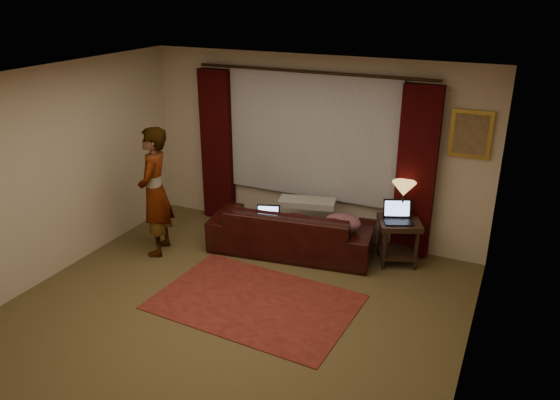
# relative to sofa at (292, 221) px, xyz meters

# --- Properties ---
(floor) EXTENTS (5.00, 5.00, 0.01)m
(floor) POSITION_rel_sofa_xyz_m (0.00, -1.81, -0.45)
(floor) COLOR brown
(floor) RESTS_ON ground
(ceiling) EXTENTS (5.00, 5.00, 0.02)m
(ceiling) POSITION_rel_sofa_xyz_m (0.00, -1.81, 2.15)
(ceiling) COLOR silver
(ceiling) RESTS_ON ground
(wall_back) EXTENTS (5.00, 0.02, 2.60)m
(wall_back) POSITION_rel_sofa_xyz_m (0.00, 0.69, 0.85)
(wall_back) COLOR beige
(wall_back) RESTS_ON ground
(wall_front) EXTENTS (5.00, 0.02, 2.60)m
(wall_front) POSITION_rel_sofa_xyz_m (0.00, -4.31, 0.85)
(wall_front) COLOR beige
(wall_front) RESTS_ON ground
(wall_left) EXTENTS (0.02, 5.00, 2.60)m
(wall_left) POSITION_rel_sofa_xyz_m (-2.50, -1.81, 0.85)
(wall_left) COLOR beige
(wall_left) RESTS_ON ground
(wall_right) EXTENTS (0.02, 5.00, 2.60)m
(wall_right) POSITION_rel_sofa_xyz_m (2.50, -1.81, 0.85)
(wall_right) COLOR beige
(wall_right) RESTS_ON ground
(sheer_curtain) EXTENTS (2.50, 0.05, 1.80)m
(sheer_curtain) POSITION_rel_sofa_xyz_m (0.00, 0.63, 1.05)
(sheer_curtain) COLOR #A7A8AF
(sheer_curtain) RESTS_ON wall_back
(drape_left) EXTENTS (0.50, 0.14, 2.30)m
(drape_left) POSITION_rel_sofa_xyz_m (-1.50, 0.58, 0.73)
(drape_left) COLOR black
(drape_left) RESTS_ON floor
(drape_right) EXTENTS (0.50, 0.14, 2.30)m
(drape_right) POSITION_rel_sofa_xyz_m (1.50, 0.58, 0.73)
(drape_right) COLOR black
(drape_right) RESTS_ON floor
(curtain_rod) EXTENTS (0.04, 0.04, 3.40)m
(curtain_rod) POSITION_rel_sofa_xyz_m (0.00, 0.58, 1.93)
(curtain_rod) COLOR black
(curtain_rod) RESTS_ON wall_back
(picture_frame) EXTENTS (0.50, 0.04, 0.60)m
(picture_frame) POSITION_rel_sofa_xyz_m (2.10, 0.66, 1.30)
(picture_frame) COLOR gold
(picture_frame) RESTS_ON wall_back
(sofa) EXTENTS (2.34, 1.26, 0.90)m
(sofa) POSITION_rel_sofa_xyz_m (0.00, 0.00, 0.00)
(sofa) COLOR black
(sofa) RESTS_ON floor
(throw_blanket) EXTENTS (0.82, 0.47, 0.09)m
(throw_blanket) POSITION_rel_sofa_xyz_m (0.12, 0.24, 0.45)
(throw_blanket) COLOR #9A9993
(throw_blanket) RESTS_ON sofa
(clothing_pile) EXTENTS (0.60, 0.54, 0.21)m
(clothing_pile) POSITION_rel_sofa_xyz_m (0.72, 0.02, 0.10)
(clothing_pile) COLOR #7C4655
(clothing_pile) RESTS_ON sofa
(laptop_sofa) EXTENTS (0.41, 0.43, 0.23)m
(laptop_sofa) POSITION_rel_sofa_xyz_m (-0.25, -0.24, 0.11)
(laptop_sofa) COLOR black
(laptop_sofa) RESTS_ON sofa
(area_rug) EXTENTS (2.36, 1.65, 0.01)m
(area_rug) POSITION_rel_sofa_xyz_m (0.14, -1.39, -0.44)
(area_rug) COLOR maroon
(area_rug) RESTS_ON floor
(end_table) EXTENTS (0.69, 0.69, 0.61)m
(end_table) POSITION_rel_sofa_xyz_m (1.40, 0.29, -0.14)
(end_table) COLOR black
(end_table) RESTS_ON floor
(tiffany_lamp) EXTENTS (0.36, 0.36, 0.49)m
(tiffany_lamp) POSITION_rel_sofa_xyz_m (1.40, 0.38, 0.41)
(tiffany_lamp) COLOR olive
(tiffany_lamp) RESTS_ON end_table
(laptop_table) EXTENTS (0.49, 0.51, 0.26)m
(laptop_table) POSITION_rel_sofa_xyz_m (1.40, 0.21, 0.29)
(laptop_table) COLOR black
(laptop_table) RESTS_ON end_table
(person) EXTENTS (0.67, 0.67, 1.77)m
(person) POSITION_rel_sofa_xyz_m (-1.66, -0.79, 0.43)
(person) COLOR #9A9993
(person) RESTS_ON floor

